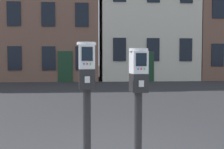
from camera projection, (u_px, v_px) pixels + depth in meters
name	position (u px, v px, depth m)	size (l,w,h in m)	color
parking_meter_near_kerb	(87.00, 83.00, 2.88)	(0.23, 0.26, 1.46)	black
parking_meter_twin_adjacent	(138.00, 86.00, 2.94)	(0.23, 0.26, 1.39)	black
townhouse_grey_stucco	(40.00, 4.00, 20.12)	(8.92, 6.34, 11.73)	brown
townhouse_orange_brick	(144.00, 4.00, 20.72)	(7.03, 6.16, 12.10)	beige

